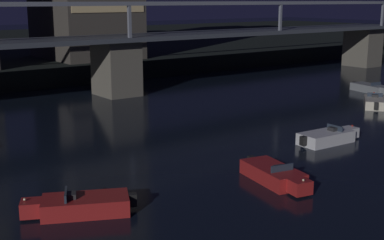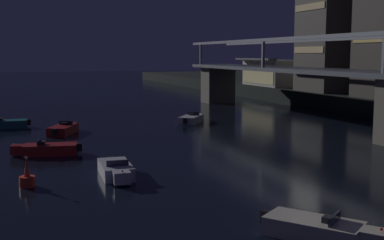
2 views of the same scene
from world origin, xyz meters
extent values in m
cube|color=#605B51|center=(-41.00, 35.79, 2.77)|extent=(3.60, 4.40, 5.55)
cube|color=slate|center=(-41.00, 32.89, 7.60)|extent=(0.30, 0.30, 3.20)
cube|color=slate|center=(-20.50, 32.89, 7.60)|extent=(0.30, 0.30, 3.20)
cube|color=beige|center=(-29.84, 44.98, 8.18)|extent=(7.36, 0.10, 0.90)
cube|color=beige|center=(-29.84, 44.98, 14.16)|extent=(7.36, 0.10, 0.90)
cube|color=#B2AD9E|center=(-44.90, 47.79, 4.40)|extent=(12.00, 6.00, 4.40)
cube|color=#EAD88C|center=(-44.90, 44.74, 3.96)|extent=(11.20, 0.10, 2.64)
cube|color=#4C4C51|center=(-44.90, 44.19, 6.75)|extent=(12.40, 1.60, 0.30)
cube|color=maroon|center=(-6.10, 7.44, 0.40)|extent=(2.52, 4.18, 0.80)
cube|color=maroon|center=(-6.56, 5.08, 0.45)|extent=(1.15, 1.07, 0.70)
cube|color=#283342|center=(-6.26, 6.61, 0.98)|extent=(1.34, 0.36, 0.36)
cube|color=#262628|center=(-6.21, 6.85, 0.92)|extent=(0.63, 0.50, 0.24)
cube|color=black|center=(-5.68, 9.55, 0.50)|extent=(0.42, 0.42, 0.60)
sphere|color=beige|center=(-6.61, 4.83, 0.88)|extent=(0.12, 0.12, 0.12)
cube|color=maroon|center=(-16.16, 9.37, 0.40)|extent=(4.30, 3.31, 0.80)
cube|color=maroon|center=(-18.33, 10.42, 0.45)|extent=(1.24, 1.28, 0.70)
cube|color=#283342|center=(-16.92, 9.74, 0.98)|extent=(0.67, 1.26, 0.36)
cube|color=#262628|center=(-16.70, 9.63, 0.92)|extent=(0.60, 0.68, 0.24)
cube|color=black|center=(-14.21, 8.44, 0.50)|extent=(0.48, 0.48, 0.60)
sphere|color=beige|center=(-18.55, 10.52, 0.88)|extent=(0.12, 0.12, 0.12)
cube|color=silver|center=(2.30, 10.71, 0.40)|extent=(4.00, 2.01, 0.80)
cube|color=silver|center=(4.70, 10.58, 0.45)|extent=(0.95, 1.04, 0.70)
cube|color=#283342|center=(3.15, 10.66, 0.98)|extent=(0.17, 1.35, 0.36)
cube|color=#262628|center=(2.90, 10.68, 0.92)|extent=(0.43, 0.58, 0.24)
cube|color=black|center=(0.15, 10.82, 0.50)|extent=(0.38, 0.38, 0.60)
sphere|color=red|center=(4.95, 10.57, 0.88)|extent=(0.12, 0.12, 0.12)
cube|color=silver|center=(-19.41, 23.52, 0.40)|extent=(4.20, 3.79, 0.80)
cube|color=silver|center=(-21.32, 24.98, 0.45)|extent=(1.32, 1.33, 0.70)
cube|color=#283342|center=(-20.08, 24.04, 0.98)|extent=(0.89, 1.14, 0.36)
cube|color=#262628|center=(-19.89, 23.89, 0.92)|extent=(0.66, 0.69, 0.24)
cube|color=black|center=(-17.69, 22.22, 0.50)|extent=(0.50, 0.50, 0.60)
sphere|color=#33D84C|center=(-21.52, 25.13, 0.88)|extent=(0.12, 0.12, 0.12)
cube|color=beige|center=(15.87, 16.19, 0.40)|extent=(4.20, 3.80, 0.80)
cube|color=beige|center=(17.78, 17.65, 0.45)|extent=(1.32, 1.33, 0.70)
cube|color=#283342|center=(16.54, 16.71, 0.98)|extent=(0.90, 1.14, 0.36)
cube|color=#262628|center=(16.35, 16.56, 0.92)|extent=(0.66, 0.69, 0.24)
cube|color=black|center=(14.15, 14.89, 0.50)|extent=(0.50, 0.50, 0.60)
sphere|color=red|center=(17.98, 17.80, 0.88)|extent=(0.12, 0.12, 0.12)
cube|color=#196066|center=(-22.27, 4.39, 0.40)|extent=(1.83, 3.92, 0.80)
cube|color=#262628|center=(-22.27, 3.79, 0.92)|extent=(0.56, 0.40, 0.24)
cube|color=black|center=(-22.25, 6.54, 0.50)|extent=(0.36, 0.36, 0.60)
cylinder|color=red|center=(3.19, 5.42, 0.30)|extent=(0.90, 0.90, 0.60)
cone|color=red|center=(3.19, 5.42, 1.10)|extent=(0.36, 0.36, 1.00)
sphere|color=#F2EAB2|center=(3.19, 5.42, 1.68)|extent=(0.16, 0.16, 0.16)
camera|label=1|loc=(-25.75, -11.62, 9.56)|focal=49.25mm
camera|label=2|loc=(33.18, 4.60, 7.51)|focal=47.73mm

